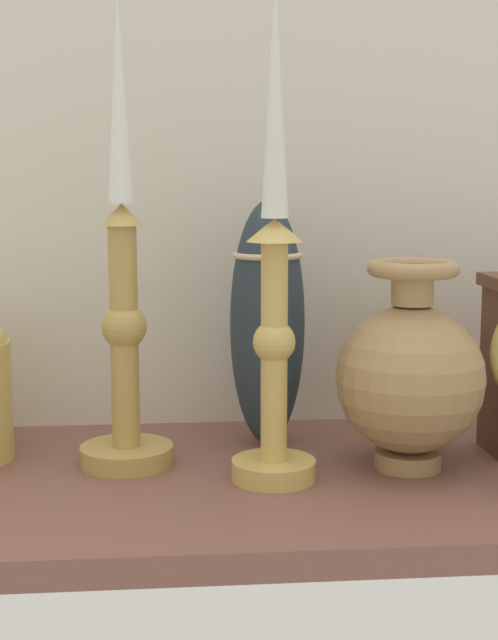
{
  "coord_description": "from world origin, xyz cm",
  "views": [
    {
      "loc": [
        -7.62,
        -79.69,
        26.54
      ],
      "look_at": [
        -0.43,
        0.0,
        14.0
      ],
      "focal_mm": 51.49,
      "sensor_mm": 36.0,
      "label": 1
    }
  ],
  "objects_px": {
    "brass_vase_bulbous": "(411,375)",
    "tall_ceramic_vase": "(267,323)",
    "candlestick_tall_left": "(274,299)",
    "candlestick_tall_center": "(124,314)"
  },
  "relations": [
    {
      "from": "candlestick_tall_left",
      "to": "brass_vase_bulbous",
      "type": "relative_size",
      "value": 2.27
    },
    {
      "from": "tall_ceramic_vase",
      "to": "brass_vase_bulbous",
      "type": "bearing_deg",
      "value": -37.14
    },
    {
      "from": "candlestick_tall_center",
      "to": "brass_vase_bulbous",
      "type": "distance_m",
      "value": 0.27
    },
    {
      "from": "candlestick_tall_left",
      "to": "brass_vase_bulbous",
      "type": "bearing_deg",
      "value": 8.86
    },
    {
      "from": "tall_ceramic_vase",
      "to": "candlestick_tall_left",
      "type": "bearing_deg",
      "value": -93.26
    },
    {
      "from": "candlestick_tall_center",
      "to": "brass_vase_bulbous",
      "type": "xyz_separation_m",
      "value": [
        0.26,
        -0.04,
        -0.05
      ]
    },
    {
      "from": "brass_vase_bulbous",
      "to": "tall_ceramic_vase",
      "type": "distance_m",
      "value": 0.16
    },
    {
      "from": "brass_vase_bulbous",
      "to": "tall_ceramic_vase",
      "type": "bearing_deg",
      "value": 142.86
    },
    {
      "from": "candlestick_tall_left",
      "to": "candlestick_tall_center",
      "type": "distance_m",
      "value": 0.14
    },
    {
      "from": "tall_ceramic_vase",
      "to": "candlestick_tall_center",
      "type": "bearing_deg",
      "value": -157.88
    }
  ]
}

